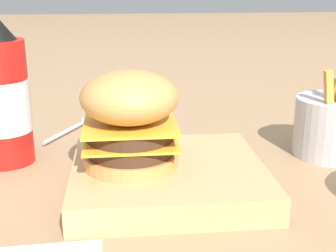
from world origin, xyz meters
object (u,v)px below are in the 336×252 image
Objects in this scene: serving_board at (168,177)px; burger at (130,118)px; fries_basket at (332,126)px; spoon at (83,123)px; ketchup_bottle at (1,98)px.

burger is at bearing 174.92° from serving_board.
burger is 0.78× the size of fries_basket.
fries_basket is 0.42m from spoon.
burger is 0.32m from fries_basket.
serving_board is 1.56× the size of spoon.
fries_basket is (0.26, 0.10, 0.03)m from serving_board.
serving_board is 0.26m from ketchup_bottle.
ketchup_bottle is (-0.22, 0.12, 0.08)m from serving_board.
fries_basket is at bearing 16.93° from burger.
spoon is (-0.12, 0.28, -0.01)m from serving_board.
serving_board reaches higher than spoon.
fries_basket is at bearing 20.55° from serving_board.
burger is at bearing -163.07° from fries_basket.
fries_basket is at bearing -2.61° from ketchup_bottle.
fries_basket is 1.00× the size of spoon.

